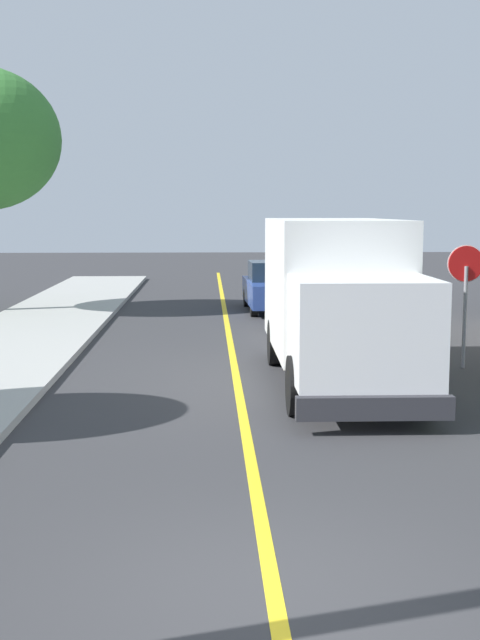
% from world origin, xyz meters
% --- Properties ---
extents(ground_plane, '(120.00, 120.00, 0.00)m').
position_xyz_m(ground_plane, '(0.00, 0.00, 0.00)').
color(ground_plane, '#303033').
extents(centre_line_yellow, '(0.16, 56.00, 0.01)m').
position_xyz_m(centre_line_yellow, '(0.00, 10.00, 0.00)').
color(centre_line_yellow, gold).
rests_on(centre_line_yellow, ground).
extents(box_truck, '(2.42, 7.19, 3.20)m').
position_xyz_m(box_truck, '(1.95, 8.91, 1.77)').
color(box_truck, silver).
rests_on(box_truck, ground).
extents(parked_car_near, '(1.96, 4.46, 1.67)m').
position_xyz_m(parked_car_near, '(2.18, 14.82, 0.79)').
color(parked_car_near, silver).
rests_on(parked_car_near, ground).
extents(parked_car_mid, '(1.94, 4.46, 1.67)m').
position_xyz_m(parked_car_mid, '(1.65, 20.72, 0.79)').
color(parked_car_mid, '#2D4793').
rests_on(parked_car_mid, ground).
extents(stop_sign, '(0.80, 0.10, 2.65)m').
position_xyz_m(stop_sign, '(4.93, 10.38, 1.86)').
color(stop_sign, gray).
rests_on(stop_sign, ground).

